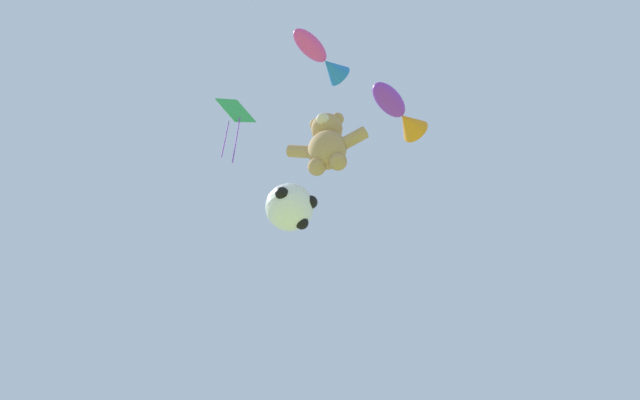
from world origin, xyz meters
TOP-DOWN VIEW (x-y plane):
  - teddy_bear_kite at (1.04, 4.69)m, footprint 1.82×0.80m
  - soccer_ball_kite at (0.23, 4.79)m, footprint 1.06×1.06m
  - fish_kite_violet at (2.48, 6.88)m, footprint 1.38×2.11m
  - fish_kite_magenta at (1.07, 4.22)m, footprint 1.17×1.74m
  - diamond_kite at (-2.08, 5.99)m, footprint 0.85×1.12m

SIDE VIEW (x-z plane):
  - soccer_ball_kite at x=0.23m, z-range 9.59..10.57m
  - teddy_bear_kite at x=1.04m, z-range 10.81..12.65m
  - fish_kite_magenta at x=1.07m, z-range 14.27..14.88m
  - fish_kite_violet at x=2.48m, z-range 14.94..15.73m
  - diamond_kite at x=-2.08m, z-range 14.39..17.56m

